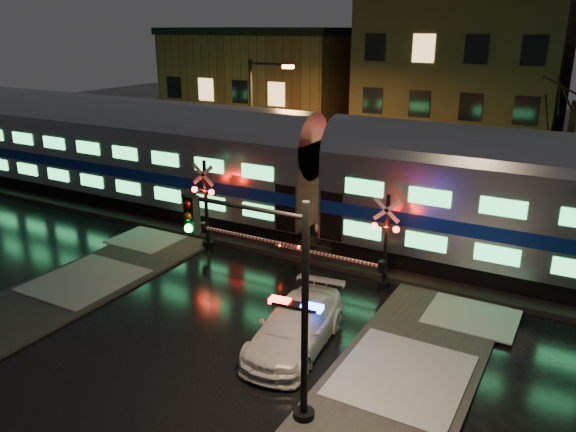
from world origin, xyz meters
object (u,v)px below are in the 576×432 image
object	(u,v)px
crossing_signal_right	(375,250)
streetlight	(256,124)
police_car	(296,327)
crossing_signal_left	(212,215)
traffic_light	(271,304)

from	to	relation	value
crossing_signal_right	streetlight	distance (m)	12.10
police_car	crossing_signal_left	size ratio (longest dim) A/B	0.89
streetlight	crossing_signal_left	bearing A→B (deg)	-74.42
police_car	streetlight	distance (m)	15.50
crossing_signal_right	traffic_light	distance (m)	8.47
police_car	crossing_signal_left	distance (m)	8.96
crossing_signal_right	streetlight	bearing A→B (deg)	145.10
crossing_signal_left	streetlight	bearing A→B (deg)	105.58
crossing_signal_right	streetlight	xyz separation A→B (m)	(-9.61, 6.70, 3.05)
crossing_signal_left	traffic_light	world-z (taller)	traffic_light
crossing_signal_left	traffic_light	bearing A→B (deg)	-45.82
crossing_signal_left	streetlight	size ratio (longest dim) A/B	0.72
crossing_signal_right	crossing_signal_left	distance (m)	7.74
streetlight	crossing_signal_right	bearing A→B (deg)	-34.90
traffic_light	crossing_signal_right	bearing A→B (deg)	94.57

